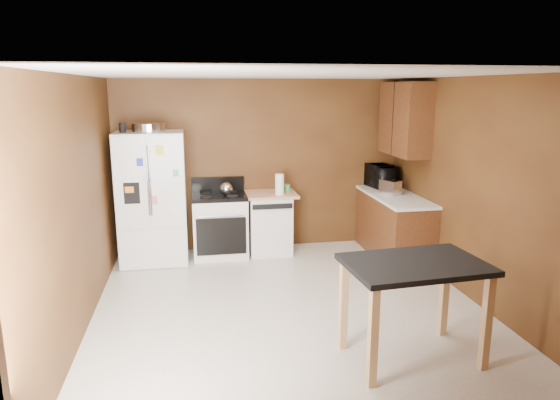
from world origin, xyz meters
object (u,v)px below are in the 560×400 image
object	(u,v)px
paper_towel	(280,184)
refrigerator	(153,198)
roasting_pan	(148,127)
kettle	(226,189)
microwave	(380,177)
pen_cup	(122,128)
toaster	(390,187)
green_canister	(287,188)
island	(414,278)
gas_range	(220,224)
dishwasher	(269,222)

from	to	relation	value
paper_towel	refrigerator	world-z (taller)	refrigerator
roasting_pan	refrigerator	size ratio (longest dim) A/B	0.25
kettle	microwave	distance (m)	2.35
roasting_pan	refrigerator	xyz separation A→B (m)	(0.01, -0.02, -0.96)
roasting_pan	pen_cup	distance (m)	0.34
roasting_pan	microwave	world-z (taller)	roasting_pan
roasting_pan	toaster	distance (m)	3.43
kettle	green_canister	xyz separation A→B (m)	(0.89, 0.12, -0.05)
microwave	island	world-z (taller)	microwave
paper_towel	green_canister	size ratio (longest dim) A/B	2.73
toaster	island	distance (m)	2.87
island	microwave	bearing A→B (deg)	74.03
green_canister	refrigerator	bearing A→B (deg)	-176.36
island	paper_towel	bearing A→B (deg)	102.35
gas_range	toaster	bearing A→B (deg)	-9.88
toaster	dishwasher	size ratio (longest dim) A/B	0.31
kettle	gas_range	distance (m)	0.54
roasting_pan	green_canister	distance (m)	2.11
dishwasher	island	world-z (taller)	island
pen_cup	paper_towel	bearing A→B (deg)	0.70
refrigerator	dishwasher	world-z (taller)	refrigerator
dishwasher	island	xyz separation A→B (m)	(0.79, -3.16, 0.31)
dishwasher	island	bearing A→B (deg)	-75.97
refrigerator	dishwasher	size ratio (longest dim) A/B	2.02
refrigerator	dishwasher	xyz separation A→B (m)	(1.63, 0.09, -0.45)
pen_cup	island	bearing A→B (deg)	-47.45
roasting_pan	kettle	world-z (taller)	roasting_pan
island	dishwasher	bearing A→B (deg)	104.03
paper_towel	dishwasher	bearing A→B (deg)	131.89
paper_towel	refrigerator	bearing A→B (deg)	178.08
dishwasher	microwave	bearing A→B (deg)	3.51
roasting_pan	island	bearing A→B (deg)	-51.91
roasting_pan	island	world-z (taller)	roasting_pan
pen_cup	toaster	world-z (taller)	pen_cup
roasting_pan	pen_cup	bearing A→B (deg)	-161.69
pen_cup	kettle	world-z (taller)	pen_cup
dishwasher	refrigerator	bearing A→B (deg)	-177.01
pen_cup	gas_range	distance (m)	1.87
green_canister	gas_range	distance (m)	1.10
roasting_pan	pen_cup	xyz separation A→B (m)	(-0.32, -0.11, 0.01)
gas_range	island	world-z (taller)	gas_range
roasting_pan	paper_towel	distance (m)	1.95
toaster	microwave	world-z (taller)	microwave
microwave	island	size ratio (longest dim) A/B	0.45
roasting_pan	green_canister	size ratio (longest dim) A/B	4.14
microwave	dishwasher	xyz separation A→B (m)	(-1.72, -0.11, -0.60)
paper_towel	refrigerator	distance (m)	1.77
gas_range	dishwasher	bearing A→B (deg)	1.94
roasting_pan	gas_range	size ratio (longest dim) A/B	0.41
roasting_pan	microwave	distance (m)	3.46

